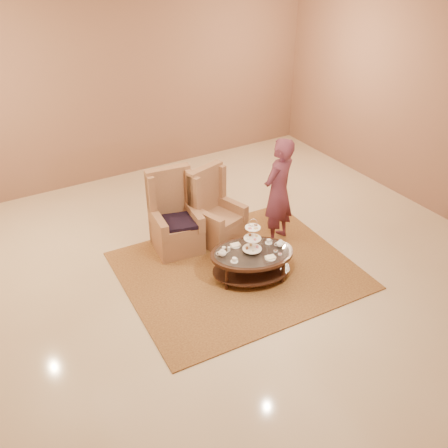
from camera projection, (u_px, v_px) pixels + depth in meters
ground at (233, 276)px, 7.24m from camera, size 8.00×8.00×0.00m
ceiling at (233, 276)px, 7.24m from camera, size 8.00×8.00×0.02m
wall_back at (122, 87)px, 9.25m from camera, size 8.00×0.04×3.50m
wall_right at (446, 112)px, 8.05m from camera, size 0.04×8.00×3.50m
rug at (238, 270)px, 7.34m from camera, size 3.35×2.83×0.02m
tea_table at (252, 257)px, 7.02m from camera, size 1.38×1.16×0.99m
armchair_left at (175, 223)px, 7.67m from camera, size 0.76×0.78×1.27m
armchair_right at (214, 217)px, 7.85m from camera, size 0.82×0.84×1.22m
person at (278, 192)px, 7.60m from camera, size 0.74×0.61×1.73m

